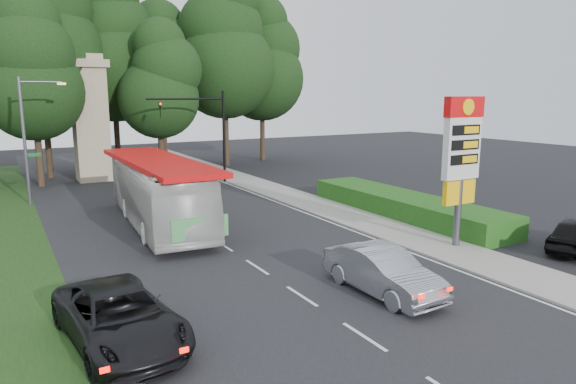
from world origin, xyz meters
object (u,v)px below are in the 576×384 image
traffic_signal_mast (208,124)px  monument (90,118)px  sedan_silver (383,271)px  gas_station_pylon (462,151)px  transit_bus (159,193)px  streetlight_signs (28,135)px  suv_charcoal (119,317)px

traffic_signal_mast → monument: size_ratio=0.72×
traffic_signal_mast → sedan_silver: (-3.03, -24.62, -3.86)m
gas_station_pylon → transit_bus: 15.42m
streetlight_signs → sedan_silver: bearing=-66.9°
traffic_signal_mast → transit_bus: size_ratio=0.56×
transit_bus → sedan_silver: bearing=-68.7°
streetlight_signs → traffic_signal_mast: bearing=8.9°
traffic_signal_mast → streetlight_signs: bearing=-171.1°
gas_station_pylon → traffic_signal_mast: traffic_signal_mast is taller
traffic_signal_mast → suv_charcoal: (-11.88, -23.83, -3.88)m
traffic_signal_mast → sedan_silver: traffic_signal_mast is taller
transit_bus → suv_charcoal: bearing=-106.3°
gas_station_pylon → sedan_silver: (-6.55, -2.62, -3.63)m
monument → sedan_silver: size_ratio=2.03×
monument → sedan_silver: monument is taller
streetlight_signs → sedan_silver: size_ratio=1.62×
traffic_signal_mast → transit_bus: traffic_signal_mast is taller
gas_station_pylon → sedan_silver: size_ratio=1.38×
gas_station_pylon → monument: monument is taller
gas_station_pylon → sedan_silver: bearing=-158.2°
traffic_signal_mast → sedan_silver: size_ratio=1.45×
monument → sedan_silver: bearing=-81.4°
gas_station_pylon → sedan_silver: gas_station_pylon is taller
streetlight_signs → transit_bus: size_ratio=0.62×
traffic_signal_mast → streetlight_signs: (-12.67, -1.99, -0.23)m
traffic_signal_mast → monument: 9.76m
gas_station_pylon → streetlight_signs: size_ratio=0.86×
streetlight_signs → monument: size_ratio=0.80×
streetlight_signs → transit_bus: bearing=-59.1°
gas_station_pylon → traffic_signal_mast: (-3.52, 22.00, 0.22)m
sedan_silver → suv_charcoal: sedan_silver is taller
monument → transit_bus: bearing=-88.2°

